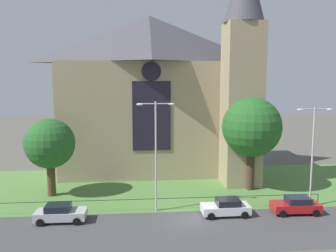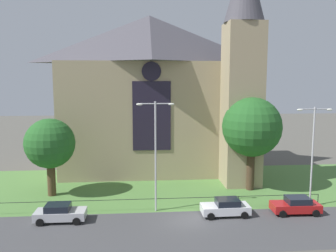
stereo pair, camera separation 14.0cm
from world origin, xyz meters
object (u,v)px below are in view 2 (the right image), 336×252
Objects in this scene: streetlamp_far at (313,145)px; parked_car_silver at (60,213)px; parked_car_white at (226,207)px; tree_right_near at (252,127)px; tree_left_near at (50,144)px; parked_car_red at (296,205)px; church_building at (156,92)px; streetlamp_near at (156,144)px.

parked_car_silver is at bearing -175.62° from streetlamp_far.
streetlamp_far reaches higher than parked_car_white.
tree_right_near is 10.31m from parked_car_white.
tree_left_near reaches higher than parked_car_red.
streetlamp_far is 2.21× the size of parked_car_red.
parked_car_silver is 20.61m from parked_car_red.
tree_left_near is at bearing -179.48° from tree_right_near.
tree_left_near reaches higher than parked_car_silver.
streetlamp_far is 2.23× the size of parked_car_silver.
church_building is 2.76× the size of streetlamp_far.
church_building reaches higher than tree_left_near.
tree_left_near is at bearing -23.26° from parked_car_white.
parked_car_white is at bearing 0.90° from parked_car_silver.
tree_right_near reaches higher than streetlamp_near.
streetlamp_near reaches higher than tree_left_near.
parked_car_silver is at bearing -159.07° from tree_right_near.
tree_left_near is (-11.29, -9.76, -4.88)m from church_building.
tree_right_near is 20.92m from parked_car_silver.
streetlamp_far is at bearing -47.38° from church_building.
parked_car_white is (16.57, -6.84, -4.65)m from tree_left_near.
streetlamp_near is 1.06× the size of streetlamp_far.
streetlamp_near is at bearing -15.81° from parked_car_white.
streetlamp_near reaches higher than streetlamp_far.
church_building is 19.86m from parked_car_white.
parked_car_red is at bearing 178.95° from parked_car_white.
streetlamp_near is 14.58m from streetlamp_far.
parked_car_silver is 14.24m from parked_car_white.
church_building is at bearing -53.16° from parked_car_red.
parked_car_red is (1.91, -7.06, -6.08)m from tree_right_near.
tree_left_near is at bearing 108.94° from parked_car_silver.
parked_car_silver and parked_car_red have the same top height.
church_building reaches higher than streetlamp_far.
tree_right_near is 2.38× the size of parked_car_silver.
parked_car_white is 6.37m from parked_car_red.
parked_car_silver is (-8.17, -1.74, -5.44)m from streetlamp_near.
tree_left_near is 0.85× the size of streetlamp_far.
tree_right_near is at bearing 27.19° from streetlamp_near.
church_building is 2.59× the size of tree_right_near.
tree_right_near is 21.08m from tree_left_near.
tree_right_near reaches higher than parked_car_red.
church_building is 2.60× the size of streetlamp_near.
parked_car_silver is at bearing -118.18° from church_building.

